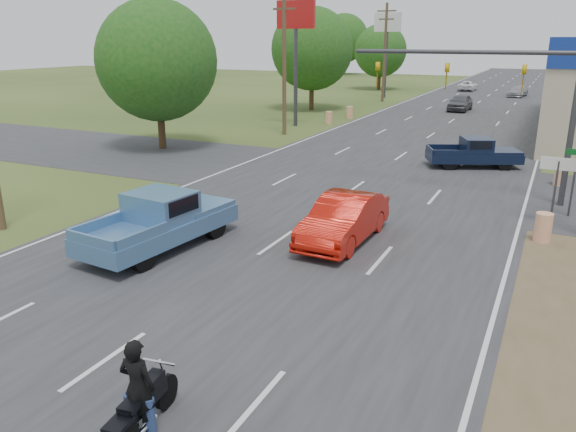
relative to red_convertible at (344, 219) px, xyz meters
The scene contains 27 objects.
ground 9.35m from the red_convertible, 102.24° to the right, with size 200.00×200.00×0.00m, color #31451B.
main_road 30.97m from the red_convertible, 93.66° to the left, with size 15.00×180.00×0.02m, color #2D2D30.
cross_road 9.15m from the red_convertible, 102.52° to the left, with size 120.00×10.00×0.02m, color #2D2D30.
utility_pole_5 22.57m from the red_convertible, 121.27° to the left, with size 2.00×0.28×10.00m.
utility_pole_6 44.64m from the red_convertible, 104.98° to the left, with size 2.00×0.28×10.00m.
tree_0 19.85m from the red_convertible, 145.71° to the left, with size 7.14×7.14×8.84m.
tree_1 36.67m from the red_convertible, 115.19° to the left, with size 7.56×7.56×9.36m.
tree_2 59.30m from the red_convertible, 105.87° to the left, with size 6.72×6.72×8.32m.
tree_4 87.32m from the red_convertible, 130.85° to the left, with size 9.24×9.24×11.44m.
tree_6 91.83m from the red_convertible, 110.42° to the left, with size 8.82×8.82×10.92m.
barrel_0 6.69m from the red_convertible, 25.67° to the left, with size 0.56×0.56×1.00m, color orange.
barrel_1 13.08m from the red_convertible, 60.59° to the left, with size 0.56×0.56×1.00m, color orange.
barrel_2 27.01m from the red_convertible, 112.82° to the left, with size 0.56×0.56×1.00m, color orange.
barrel_3 30.64m from the red_convertible, 109.40° to the left, with size 0.56×0.56×1.00m, color orange.
pole_sign_left_near 26.85m from the red_convertible, 118.59° to the left, with size 3.00×0.35×9.20m.
pole_sign_left_far 48.95m from the red_convertible, 104.90° to the left, with size 3.00×0.35×9.20m.
lane_sign 8.00m from the red_convertible, 38.19° to the left, with size 1.20×0.08×2.52m.
street_name_sign 9.39m from the red_convertible, 43.14° to the left, with size 0.80×0.08×2.61m.
signal_mast 9.66m from the red_convertible, 64.02° to the left, with size 9.12×0.40×7.00m.
red_convertible is the anchor object (origin of this frame).
motorcycle 10.69m from the red_convertible, 88.50° to the right, with size 0.68×2.11×1.07m.
rider 10.64m from the red_convertible, 88.53° to the right, with size 0.64×0.42×1.77m, color black.
blue_pickup 5.96m from the red_convertible, 149.82° to the right, with size 2.71×5.78×1.85m.
navy_pickup 13.98m from the red_convertible, 80.57° to the left, with size 5.06×3.57×1.57m.
distant_car_grey 38.31m from the red_convertible, 93.85° to the left, with size 1.80×4.47×1.52m, color #515156.
distant_car_silver 54.85m from the red_convertible, 88.77° to the left, with size 1.78×4.38×1.27m, color #A5A5AA.
distant_car_white 60.51m from the red_convertible, 95.02° to the left, with size 2.00×4.34×1.21m, color white.
Camera 1 is at (8.03, -7.70, 6.55)m, focal length 35.00 mm.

